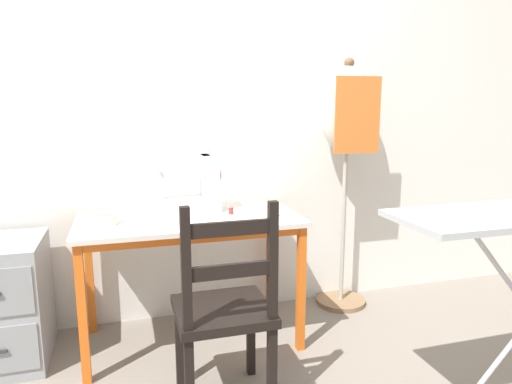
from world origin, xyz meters
TOP-DOWN VIEW (x-y plane):
  - ground_plane at (0.00, 0.00)m, footprint 14.00×14.00m
  - wall_back at (0.00, 0.66)m, footprint 10.00×0.05m
  - sewing_table at (0.00, 0.28)m, footprint 1.15×0.60m
  - sewing_machine at (0.04, 0.42)m, footprint 0.35×0.18m
  - fabric_bowl at (-0.42, 0.26)m, footprint 0.13×0.13m
  - scissors at (0.47, 0.18)m, footprint 0.12×0.05m
  - thread_spool_near_machine at (0.22, 0.29)m, footprint 0.03×0.03m
  - wooden_chair at (0.05, -0.30)m, footprint 0.40×0.38m
  - filing_cabinet at (-0.93, 0.35)m, footprint 0.39×0.48m
  - dress_form at (1.01, 0.50)m, footprint 0.34×0.32m

SIDE VIEW (x-z plane):
  - ground_plane at x=0.00m, z-range 0.00..0.00m
  - filing_cabinet at x=-0.93m, z-range 0.00..0.63m
  - wooden_chair at x=0.05m, z-range -0.03..0.89m
  - sewing_table at x=0.00m, z-range 0.27..0.97m
  - scissors at x=0.47m, z-range 0.70..0.71m
  - thread_spool_near_machine at x=0.22m, z-range 0.70..0.75m
  - fabric_bowl at x=-0.42m, z-range 0.71..0.75m
  - sewing_machine at x=0.04m, z-range 0.68..1.02m
  - dress_form at x=1.01m, z-range 0.39..1.95m
  - wall_back at x=0.00m, z-range 0.00..2.55m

